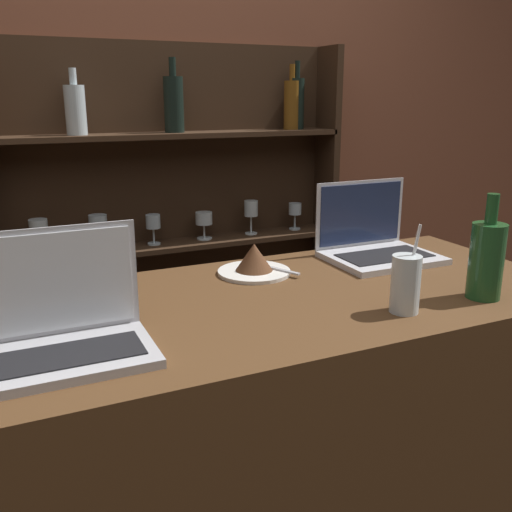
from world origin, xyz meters
name	(u,v)px	position (x,y,z in m)	size (l,w,h in m)	color
bar_counter	(266,485)	(0.00, 0.34, 0.54)	(1.61, 0.69, 1.07)	#4C3019
back_wall	(147,147)	(0.00, 1.47, 1.35)	(7.00, 0.06, 2.70)	brown
back_shelf	(179,250)	(0.09, 1.39, 0.93)	(1.40, 0.18, 1.75)	#332114
laptop_near	(64,327)	(-0.49, 0.22, 1.13)	(0.31, 0.21, 0.24)	#ADADB2
laptop_far	(375,243)	(0.46, 0.54, 1.12)	(0.32, 0.25, 0.23)	silver
cake_plate	(254,262)	(0.05, 0.54, 1.10)	(0.20, 0.20, 0.09)	silver
water_glass	(406,284)	(0.24, 0.13, 1.14)	(0.07, 0.07, 0.20)	silver
wine_bottle_green	(486,259)	(0.48, 0.13, 1.17)	(0.08, 0.08, 0.26)	#1E4C23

